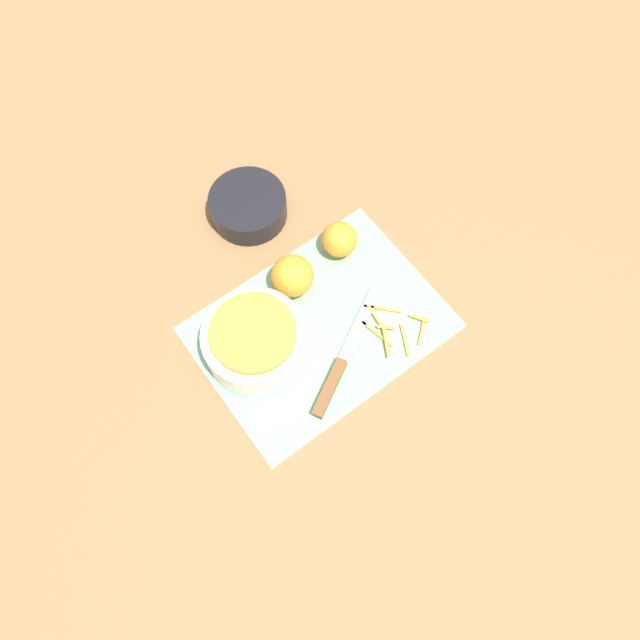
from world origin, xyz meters
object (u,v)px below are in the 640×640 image
knife (337,373)px  orange_left (292,276)px  bowl_speckled (255,341)px  bowl_dark (248,206)px  orange_right (340,239)px

knife → orange_left: orange_left is taller
bowl_speckled → knife: 0.16m
knife → orange_left: 0.20m
bowl_dark → knife: (-0.07, -0.38, -0.01)m
bowl_dark → bowl_speckled: bearing=-121.4°
bowl_dark → orange_right: size_ratio=2.22×
bowl_speckled → orange_right: 0.26m
orange_right → bowl_dark: bearing=118.4°
bowl_speckled → orange_left: bowl_speckled is taller
bowl_dark → orange_left: orange_left is taller
orange_left → orange_right: 0.12m
bowl_speckled → orange_right: bowl_speckled is taller
orange_left → orange_right: size_ratio=1.17×
knife → orange_right: orange_right is taller
bowl_dark → orange_right: 0.20m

